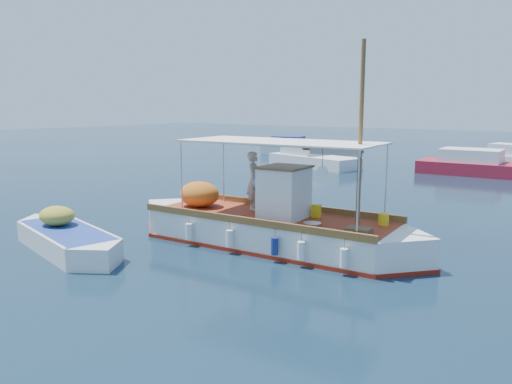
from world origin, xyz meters
The scene contains 6 objects.
ground centered at (0.00, 0.00, 0.00)m, with size 160.00×160.00×0.00m, color black.
fishing_caique centered at (-0.32, 0.38, 0.55)m, with size 10.15×3.22×6.20m.
dinghy centered at (-4.92, -3.62, 0.29)m, with size 5.61×2.54×1.41m.
bg_boat_nw centered at (-9.22, 18.83, 0.49)m, with size 7.20×4.05×1.80m.
bg_boat_n centered at (1.96, 21.13, 0.49)m, with size 8.82×3.00×1.80m.
bg_boat_far_w centered at (-14.69, 25.70, 0.49)m, with size 6.47×3.12×1.80m.
Camera 1 is at (8.19, -12.04, 4.28)m, focal length 35.00 mm.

